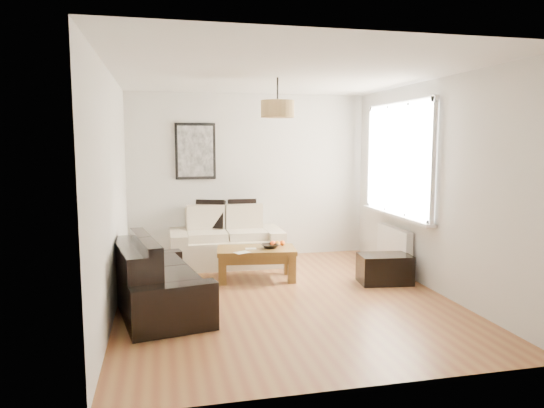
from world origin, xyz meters
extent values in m
plane|color=brown|center=(0.00, 0.00, 0.00)|extent=(4.50, 4.50, 0.00)
cube|color=white|center=(1.82, 0.80, 0.38)|extent=(0.10, 0.90, 0.52)
cylinder|color=tan|center=(0.00, 0.30, 2.23)|extent=(0.40, 0.40, 0.20)
cube|color=black|center=(1.45, 0.31, 0.19)|extent=(0.71, 0.50, 0.38)
cube|color=black|center=(-0.66, 1.98, 0.74)|extent=(0.46, 0.28, 0.44)
cube|color=black|center=(-0.16, 1.98, 0.74)|extent=(0.44, 0.15, 0.44)
imported|color=black|center=(0.02, 0.81, 0.45)|extent=(0.26, 0.26, 0.06)
sphere|color=orange|center=(0.15, 0.91, 0.47)|extent=(0.09, 0.09, 0.08)
sphere|color=orange|center=(0.22, 0.93, 0.47)|extent=(0.08, 0.08, 0.08)
sphere|color=#FF5415|center=(0.08, 0.92, 0.47)|extent=(0.09, 0.09, 0.08)
cube|color=beige|center=(-0.39, 0.63, 0.43)|extent=(0.23, 0.20, 0.01)
camera|label=1|loc=(-1.38, -5.55, 1.83)|focal=32.73mm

